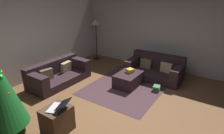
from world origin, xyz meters
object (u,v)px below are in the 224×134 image
(couch_left, at_px, (58,74))
(tv_remote, at_px, (129,71))
(gift_box, at_px, (130,71))
(book_stack, at_px, (157,88))
(corner_lamp, at_px, (96,25))
(ottoman, at_px, (128,79))
(laptop, at_px, (59,106))
(side_table, at_px, (57,120))
(couch_right, at_px, (155,69))

(couch_left, height_order, tv_remote, couch_left)
(gift_box, bearing_deg, tv_remote, 45.22)
(book_stack, xyz_separation_m, corner_lamp, (1.22, 3.04, 1.32))
(tv_remote, bearing_deg, ottoman, -179.63)
(gift_box, relative_size, laptop, 0.40)
(couch_left, bearing_deg, corner_lamp, -169.94)
(ottoman, height_order, gift_box, gift_box)
(corner_lamp, bearing_deg, book_stack, -111.88)
(side_table, height_order, book_stack, side_table)
(tv_remote, xyz_separation_m, corner_lamp, (1.23, 2.16, 0.99))
(book_stack, bearing_deg, couch_left, 113.21)
(ottoman, xyz_separation_m, gift_box, (0.09, -0.00, 0.25))
(ottoman, height_order, corner_lamp, corner_lamp)
(couch_left, height_order, couch_right, couch_right)
(side_table, distance_m, corner_lamp, 4.51)
(laptop, bearing_deg, tv_remote, -1.18)
(side_table, distance_m, book_stack, 2.83)
(book_stack, bearing_deg, corner_lamp, 68.12)
(corner_lamp, bearing_deg, couch_left, -171.19)
(gift_box, relative_size, side_table, 0.37)
(side_table, bearing_deg, ottoman, -4.26)
(gift_box, height_order, tv_remote, gift_box)
(gift_box, distance_m, laptop, 2.55)
(couch_left, bearing_deg, ottoman, 118.86)
(couch_left, distance_m, couch_right, 3.02)
(tv_remote, xyz_separation_m, book_stack, (0.01, -0.88, -0.33))
(side_table, relative_size, laptop, 1.07)
(couch_right, xyz_separation_m, book_stack, (-0.83, -0.39, -0.21))
(couch_left, xyz_separation_m, corner_lamp, (2.36, 0.37, 1.12))
(ottoman, xyz_separation_m, laptop, (-2.45, 0.13, 0.38))
(tv_remote, height_order, side_table, side_table)
(ottoman, relative_size, book_stack, 2.71)
(tv_remote, distance_m, side_table, 2.64)
(side_table, bearing_deg, book_stack, -20.51)
(tv_remote, relative_size, book_stack, 0.51)
(laptop, height_order, corner_lamp, corner_lamp)
(couch_left, height_order, side_table, couch_left)
(tv_remote, bearing_deg, couch_right, -54.65)
(ottoman, distance_m, corner_lamp, 2.88)
(gift_box, distance_m, book_stack, 0.89)
(couch_right, height_order, laptop, couch_right)
(couch_right, bearing_deg, couch_left, 39.99)
(corner_lamp, bearing_deg, gift_box, -120.28)
(ottoman, bearing_deg, corner_lamp, 58.10)
(couch_left, relative_size, couch_right, 1.08)
(gift_box, bearing_deg, couch_left, 119.65)
(tv_remote, bearing_deg, book_stack, -113.73)
(couch_right, relative_size, tv_remote, 10.62)
(couch_right, relative_size, gift_box, 8.79)
(tv_remote, height_order, laptop, laptop)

